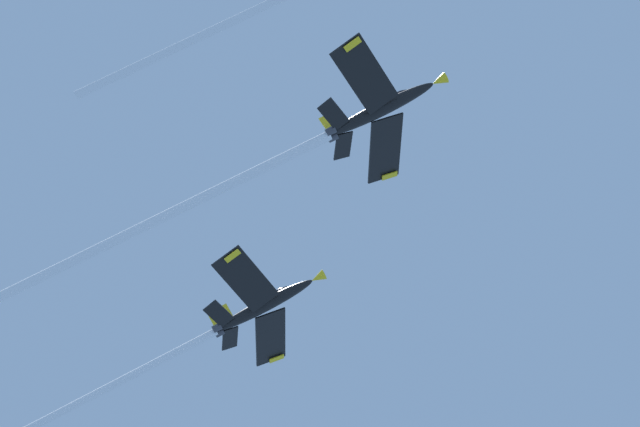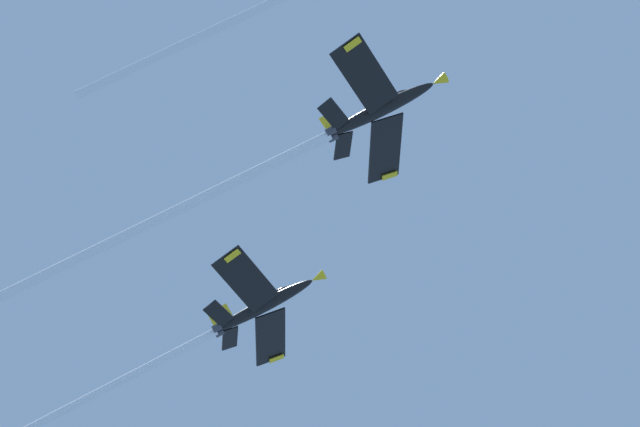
{
  "view_description": "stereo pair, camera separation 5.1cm",
  "coord_description": "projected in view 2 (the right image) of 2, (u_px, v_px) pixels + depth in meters",
  "views": [
    {
      "loc": [
        -20.47,
        -40.73,
        1.62
      ],
      "look_at": [
        -10.82,
        59.76,
        93.71
      ],
      "focal_mm": 72.37,
      "sensor_mm": 36.0,
      "label": 1
    },
    {
      "loc": [
        -20.52,
        -40.72,
        1.62
      ],
      "look_at": [
        -10.82,
        59.76,
        93.71
      ],
      "focal_mm": 72.37,
      "sensor_mm": 36.0,
      "label": 2
    }
  ],
  "objects": [
    {
      "name": "jet_second",
      "position": [
        282.0,
        158.0,
        130.17
      ],
      "size": [
        45.49,
        23.03,
        22.22
      ],
      "color": "black"
    },
    {
      "name": "jet_third",
      "position": [
        171.0,
        354.0,
        140.81
      ],
      "size": [
        50.8,
        24.47,
        25.95
      ],
      "color": "black"
    }
  ]
}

